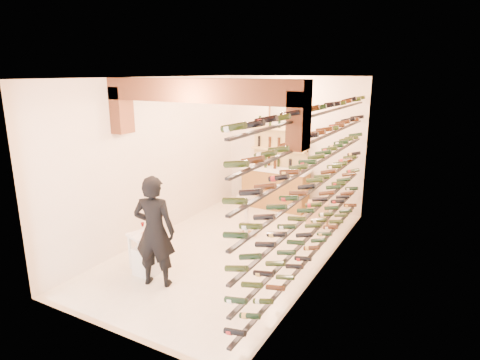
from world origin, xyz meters
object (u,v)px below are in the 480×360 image
(white_stool, at_px, (148,260))
(chrome_barstool, at_px, (246,213))
(tasting_table, at_px, (144,240))
(person, at_px, (154,231))
(crate_lower, at_px, (317,219))
(back_counter, at_px, (275,187))
(wine_rack, at_px, (312,181))

(white_stool, relative_size, chrome_barstool, 0.55)
(tasting_table, height_order, white_stool, tasting_table)
(person, bearing_deg, crate_lower, -128.88)
(tasting_table, bearing_deg, back_counter, 100.71)
(tasting_table, bearing_deg, person, -11.49)
(chrome_barstool, bearing_deg, tasting_table, -111.73)
(wine_rack, bearing_deg, crate_lower, 104.30)
(chrome_barstool, bearing_deg, crate_lower, 49.77)
(wine_rack, relative_size, crate_lower, 12.68)
(wine_rack, relative_size, chrome_barstool, 6.66)
(white_stool, bearing_deg, person, -28.79)
(chrome_barstool, bearing_deg, white_stool, -107.05)
(wine_rack, xyz_separation_m, person, (-1.93, -1.73, -0.65))
(person, height_order, crate_lower, person)
(back_counter, height_order, white_stool, back_counter)
(back_counter, relative_size, crate_lower, 3.78)
(wine_rack, distance_m, person, 2.67)
(tasting_table, height_order, chrome_barstool, chrome_barstool)
(wine_rack, bearing_deg, person, -138.04)
(wine_rack, distance_m, chrome_barstool, 2.04)
(tasting_table, height_order, crate_lower, tasting_table)
(chrome_barstool, distance_m, crate_lower, 1.73)
(tasting_table, bearing_deg, chrome_barstool, 87.56)
(back_counter, relative_size, white_stool, 3.59)
(crate_lower, bearing_deg, wine_rack, -75.70)
(white_stool, height_order, crate_lower, white_stool)
(back_counter, xyz_separation_m, chrome_barstool, (0.23, -1.95, -0.04))
(crate_lower, bearing_deg, white_stool, -116.76)
(back_counter, bearing_deg, person, -91.26)
(white_stool, height_order, chrome_barstool, chrome_barstool)
(back_counter, distance_m, person, 4.40)
(person, distance_m, chrome_barstool, 2.48)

